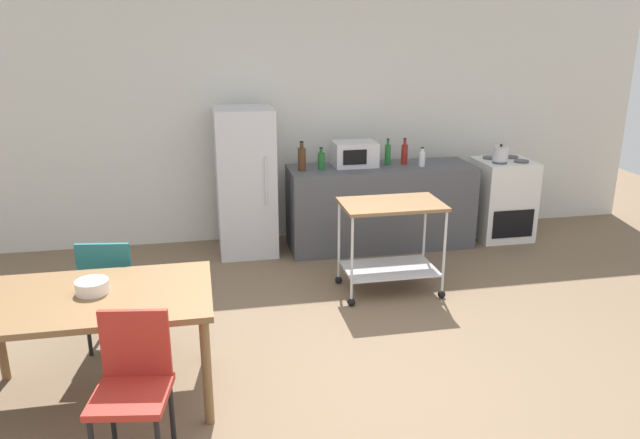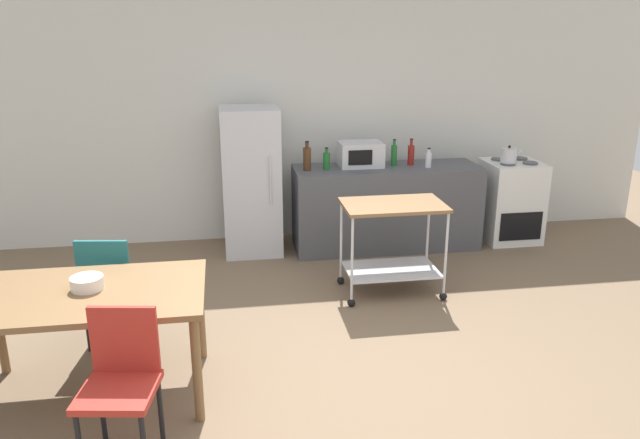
{
  "view_description": "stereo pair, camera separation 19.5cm",
  "coord_description": "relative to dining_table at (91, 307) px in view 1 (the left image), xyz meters",
  "views": [
    {
      "loc": [
        -1.02,
        -3.64,
        2.38
      ],
      "look_at": [
        -0.05,
        1.2,
        0.8
      ],
      "focal_mm": 34.75,
      "sensor_mm": 36.0,
      "label": 1
    },
    {
      "loc": [
        -0.83,
        -3.68,
        2.38
      ],
      "look_at": [
        -0.05,
        1.2,
        0.8
      ],
      "focal_mm": 34.75,
      "sensor_mm": 36.0,
      "label": 2
    }
  ],
  "objects": [
    {
      "name": "ground_plane",
      "position": [
        1.74,
        -0.11,
        -0.67
      ],
      "size": [
        12.0,
        12.0,
        0.0
      ],
      "primitive_type": "plane",
      "color": "brown"
    },
    {
      "name": "bottle_vinegar",
      "position": [
        2.72,
        2.56,
        0.35
      ],
      "size": [
        0.06,
        0.06,
        0.29
      ],
      "color": "#1E6628",
      "rests_on": "kitchen_counter"
    },
    {
      "name": "bottle_soy_sauce",
      "position": [
        2.91,
        2.56,
        0.35
      ],
      "size": [
        0.07,
        0.07,
        0.29
      ],
      "color": "maroon",
      "rests_on": "kitchen_counter"
    },
    {
      "name": "kitchen_counter",
      "position": [
        2.64,
        2.49,
        -0.22
      ],
      "size": [
        2.0,
        0.64,
        0.9
      ],
      "primitive_type": "cube",
      "color": "#4C4C51",
      "rests_on": "ground_plane"
    },
    {
      "name": "fruit_bowl",
      "position": [
        0.01,
        0.04,
        0.12
      ],
      "size": [
        0.21,
        0.21,
        0.08
      ],
      "primitive_type": "cylinder",
      "color": "white",
      "rests_on": "dining_table"
    },
    {
      "name": "back_wall",
      "position": [
        1.74,
        3.09,
        0.78
      ],
      "size": [
        8.4,
        0.12,
        2.9
      ],
      "primitive_type": "cube",
      "color": "silver",
      "rests_on": "ground_plane"
    },
    {
      "name": "refrigerator",
      "position": [
        1.19,
        2.59,
        0.1
      ],
      "size": [
        0.6,
        0.63,
        1.55
      ],
      "color": "silver",
      "rests_on": "ground_plane"
    },
    {
      "name": "bottle_sparkling_water",
      "position": [
        1.98,
        2.48,
        0.33
      ],
      "size": [
        0.07,
        0.07,
        0.23
      ],
      "color": "#1E6628",
      "rests_on": "kitchen_counter"
    },
    {
      "name": "kitchen_cart",
      "position": [
        2.38,
        1.3,
        -0.1
      ],
      "size": [
        0.91,
        0.57,
        0.85
      ],
      "color": "brown",
      "rests_on": "ground_plane"
    },
    {
      "name": "chair_red",
      "position": [
        0.3,
        -0.68,
        -0.15
      ],
      "size": [
        0.46,
        0.46,
        0.89
      ],
      "rotation": [
        0.0,
        0.0,
        -0.16
      ],
      "color": "#B72D23",
      "rests_on": "ground_plane"
    },
    {
      "name": "bottle_sesame_oil",
      "position": [
        1.77,
        2.47,
        0.36
      ],
      "size": [
        0.08,
        0.08,
        0.31
      ],
      "color": "#4C2D19",
      "rests_on": "kitchen_counter"
    },
    {
      "name": "bottle_soda",
      "position": [
        3.06,
        2.41,
        0.31
      ],
      "size": [
        0.07,
        0.07,
        0.21
      ],
      "color": "silver",
      "rests_on": "kitchen_counter"
    },
    {
      "name": "microwave",
      "position": [
        2.36,
        2.58,
        0.36
      ],
      "size": [
        0.46,
        0.35,
        0.26
      ],
      "color": "silver",
      "rests_on": "kitchen_counter"
    },
    {
      "name": "chair_teal",
      "position": [
        0.03,
        0.69,
        -0.15
      ],
      "size": [
        0.45,
        0.45,
        0.89
      ],
      "rotation": [
        0.0,
        0.0,
        2.99
      ],
      "color": "#1E666B",
      "rests_on": "ground_plane"
    },
    {
      "name": "stove_oven",
      "position": [
        4.09,
        2.51,
        -0.22
      ],
      "size": [
        0.6,
        0.61,
        0.92
      ],
      "color": "white",
      "rests_on": "ground_plane"
    },
    {
      "name": "dining_table",
      "position": [
        0.0,
        0.0,
        0.0
      ],
      "size": [
        1.5,
        0.9,
        0.75
      ],
      "color": "brown",
      "rests_on": "ground_plane"
    },
    {
      "name": "kettle",
      "position": [
        3.97,
        2.41,
        0.33
      ],
      "size": [
        0.24,
        0.17,
        0.19
      ],
      "color": "silver",
      "rests_on": "stove_oven"
    }
  ]
}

